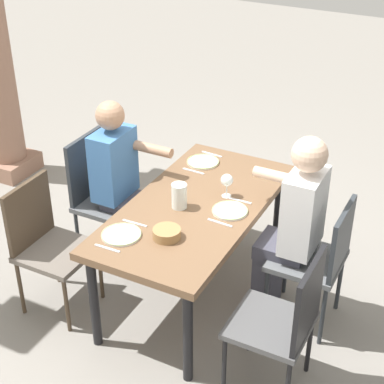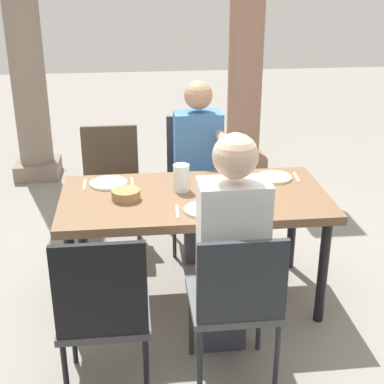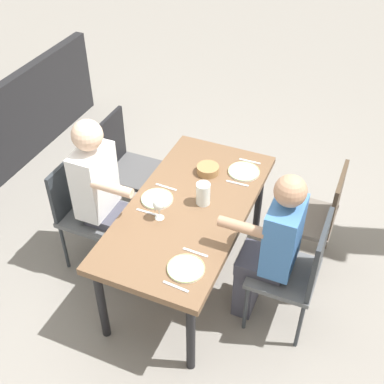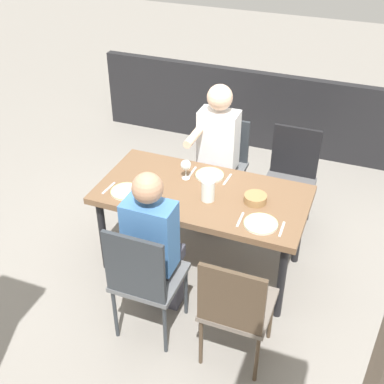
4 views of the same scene
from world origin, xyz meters
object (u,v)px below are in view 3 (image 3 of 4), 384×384
Objects in this scene: bread_basket at (208,169)px; chair_mid_north at (298,269)px; wine_glass_1 at (159,205)px; plate_2 at (186,268)px; chair_west_south at (124,161)px; diner_woman_green at (271,247)px; chair_mid_south at (84,207)px; water_pitcher at (203,195)px; plate_0 at (244,171)px; chair_west_north at (317,213)px; dining_table at (189,214)px; diner_man_white at (103,195)px; plate_1 at (157,199)px.

chair_mid_north is at bearing 58.60° from bread_basket.
wine_glass_1 reaches higher than plate_2.
diner_woman_green is at bearing 66.37° from chair_west_south.
wine_glass_1 is (0.08, 0.69, 0.32)m from chair_mid_south.
wine_glass_1 is at bearing -39.15° from water_pitcher.
wine_glass_1 is at bearing -85.07° from chair_mid_north.
bread_basket is (-0.60, 0.12, -0.09)m from wine_glass_1.
plate_2 is 0.99m from bread_basket.
plate_0 is at bearing 179.08° from plate_2.
chair_west_north is 1.25m from wine_glass_1.
wine_glass_1 is 0.99× the size of water_pitcher.
wine_glass_1 is (0.72, -0.96, 0.33)m from chair_west_north.
dining_table is 1.66× the size of chair_mid_north.
diner_man_white is 8.00× the size of wine_glass_1.
dining_table is 7.00× the size of plate_1.
water_pitcher reaches higher than plate_1.
chair_west_north is 1.22m from plate_1.
water_pitcher is at bearing -58.53° from chair_west_north.
bread_basket is at bearing -121.40° from chair_mid_north.
plate_2 reaches higher than dining_table.
diner_man_white reaches higher than chair_west_north.
plate_1 and plate_2 have the same top height.
diner_man_white is 7.78× the size of bread_basket.
diner_man_white reaches higher than wine_glass_1.
diner_woman_green reaches higher than plate_2.
plate_1 is (-0.08, 0.59, 0.21)m from chair_mid_south.
water_pitcher is 0.36m from bread_basket.
diner_man_white is at bearing -53.79° from plate_0.
chair_mid_north is 0.76× the size of diner_woman_green.
chair_mid_north is at bearing 0.28° from chair_west_north.
wine_glass_1 is at bearing 80.75° from diner_man_white.
wine_glass_1 is (0.08, -0.77, 0.17)m from diner_woman_green.
bread_basket reaches higher than plate_1.
plate_2 is at bearing 12.55° from water_pitcher.
diner_woman_green is at bearing -16.68° from chair_west_north.
wine_glass_1 is 0.51m from plate_2.
chair_mid_south is at bearing -112.81° from plate_2.
diner_woman_green reaches higher than plate_1.
wine_glass_1 is at bearing -84.05° from diner_woman_green.
diner_woman_green is 7.66× the size of water_pitcher.
chair_west_north reaches higher than chair_mid_south.
diner_man_white is 0.80m from bread_basket.
chair_mid_north is at bearing 68.98° from chair_west_south.
bread_basket is at bearing 122.81° from chair_mid_south.
plate_0 is (-0.63, -0.60, 0.19)m from chair_mid_north.
water_pitcher reaches higher than bread_basket.
water_pitcher is at bearing 16.10° from bread_basket.
chair_mid_north is 0.78m from plate_2.
plate_1 is at bearing 97.99° from chair_mid_south.
plate_1 is (0.56, -1.06, 0.22)m from chair_west_north.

